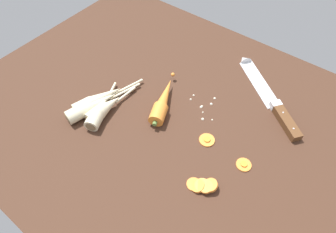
% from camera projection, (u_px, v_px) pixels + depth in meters
% --- Properties ---
extents(ground_plane, '(1.20, 0.90, 0.04)m').
position_uv_depth(ground_plane, '(172.00, 120.00, 0.83)').
color(ground_plane, '#42281C').
extents(chefs_knife, '(0.29, 0.24, 0.04)m').
position_uv_depth(chefs_knife, '(266.00, 92.00, 0.86)').
color(chefs_knife, silver).
rests_on(chefs_knife, ground_plane).
extents(whole_carrot, '(0.10, 0.19, 0.04)m').
position_uv_depth(whole_carrot, '(163.00, 101.00, 0.81)').
color(whole_carrot, orange).
rests_on(whole_carrot, ground_plane).
extents(parsnip_front, '(0.09, 0.23, 0.04)m').
position_uv_depth(parsnip_front, '(92.00, 106.00, 0.81)').
color(parsnip_front, beige).
rests_on(parsnip_front, ground_plane).
extents(parsnip_mid_left, '(0.05, 0.18, 0.04)m').
position_uv_depth(parsnip_mid_left, '(105.00, 108.00, 0.80)').
color(parsnip_mid_left, beige).
rests_on(parsnip_mid_left, ground_plane).
extents(parsnip_mid_right, '(0.09, 0.17, 0.04)m').
position_uv_depth(parsnip_mid_right, '(99.00, 111.00, 0.79)').
color(parsnip_mid_right, beige).
rests_on(parsnip_mid_right, ground_plane).
extents(parsnip_back, '(0.09, 0.22, 0.04)m').
position_uv_depth(parsnip_back, '(98.00, 99.00, 0.82)').
color(parsnip_back, beige).
rests_on(parsnip_back, ground_plane).
extents(carrot_slice_stack, '(0.07, 0.05, 0.03)m').
position_uv_depth(carrot_slice_stack, '(202.00, 185.00, 0.67)').
color(carrot_slice_stack, orange).
rests_on(carrot_slice_stack, ground_plane).
extents(carrot_slice_stray_near, '(0.04, 0.04, 0.01)m').
position_uv_depth(carrot_slice_stray_near, '(207.00, 140.00, 0.76)').
color(carrot_slice_stray_near, orange).
rests_on(carrot_slice_stray_near, ground_plane).
extents(carrot_slice_stray_mid, '(0.04, 0.04, 0.01)m').
position_uv_depth(carrot_slice_stray_mid, '(244.00, 164.00, 0.71)').
color(carrot_slice_stray_mid, orange).
rests_on(carrot_slice_stray_mid, ground_plane).
extents(mince_crumbs, '(0.10, 0.09, 0.01)m').
position_uv_depth(mince_crumbs, '(204.00, 106.00, 0.83)').
color(mince_crumbs, silver).
rests_on(mince_crumbs, ground_plane).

